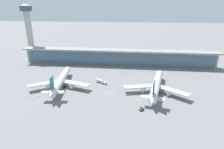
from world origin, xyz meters
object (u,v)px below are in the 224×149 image
object	(u,v)px
airliner_left_stand	(61,81)
airliner_centre_stand	(156,85)
service_truck_under_wing_white	(101,81)
safety_cone_charlie	(39,97)
safety_cone_alpha	(52,97)
control_tower	(29,27)
safety_cone_bravo	(54,97)
safety_cone_delta	(29,96)
service_truck_near_nose_olive	(141,109)

from	to	relation	value
airliner_left_stand	airliner_centre_stand	xyz separation A→B (m)	(66.77, -0.94, 0.00)
service_truck_under_wing_white	safety_cone_charlie	size ratio (longest dim) A/B	12.29
service_truck_under_wing_white	safety_cone_alpha	world-z (taller)	service_truck_under_wing_white
service_truck_under_wing_white	control_tower	bearing A→B (deg)	144.57
airliner_left_stand	control_tower	distance (m)	98.75
safety_cone_bravo	control_tower	bearing A→B (deg)	124.83
airliner_centre_stand	control_tower	bearing A→B (deg)	150.04
safety_cone_alpha	safety_cone_charlie	bearing A→B (deg)	-176.81
airliner_centre_stand	service_truck_under_wing_white	world-z (taller)	airliner_centre_stand
safety_cone_charlie	safety_cone_delta	xyz separation A→B (m)	(-6.64, -0.50, 0.00)
airliner_centre_stand	safety_cone_bravo	xyz separation A→B (m)	(-65.36, -15.54, -4.40)
service_truck_under_wing_white	control_tower	world-z (taller)	control_tower
airliner_left_stand	safety_cone_bravo	size ratio (longest dim) A/B	80.22
airliner_left_stand	control_tower	xyz separation A→B (m)	(-60.42, 72.36, 29.43)
airliner_left_stand	control_tower	bearing A→B (deg)	129.86
airliner_left_stand	service_truck_near_nose_olive	size ratio (longest dim) A/B	16.86
airliner_left_stand	safety_cone_delta	bearing A→B (deg)	-129.09
service_truck_under_wing_white	safety_cone_delta	size ratio (longest dim) A/B	12.29
safety_cone_bravo	safety_cone_delta	bearing A→B (deg)	-174.58
airliner_left_stand	service_truck_near_nose_olive	xyz separation A→B (m)	(56.35, -26.16, -3.84)
airliner_left_stand	control_tower	size ratio (longest dim) A/B	0.90
service_truck_near_nose_olive	control_tower	size ratio (longest dim) A/B	0.05
service_truck_near_nose_olive	safety_cone_alpha	bearing A→B (deg)	170.81
airliner_left_stand	safety_cone_bravo	world-z (taller)	airliner_left_stand
control_tower	safety_cone_charlie	distance (m)	109.40
airliner_left_stand	control_tower	world-z (taller)	control_tower
safety_cone_charlie	control_tower	bearing A→B (deg)	120.26
airliner_centre_stand	safety_cone_delta	xyz separation A→B (m)	(-81.40, -17.07, -4.40)
airliner_left_stand	airliner_centre_stand	size ratio (longest dim) A/B	1.00
safety_cone_charlie	safety_cone_delta	bearing A→B (deg)	-175.67
service_truck_under_wing_white	safety_cone_bravo	xyz separation A→B (m)	(-25.91, -26.43, -1.39)
service_truck_under_wing_white	safety_cone_charlie	distance (m)	44.74
service_truck_near_nose_olive	safety_cone_bravo	world-z (taller)	service_truck_near_nose_olive
service_truck_near_nose_olive	safety_cone_bravo	xyz separation A→B (m)	(-54.94, 9.67, -0.56)
service_truck_near_nose_olive	service_truck_under_wing_white	distance (m)	46.33
control_tower	safety_cone_delta	size ratio (longest dim) A/B	89.12
safety_cone_delta	service_truck_near_nose_olive	bearing A→B (deg)	-6.55
airliner_centre_stand	service_truck_near_nose_olive	distance (m)	27.55
safety_cone_alpha	airliner_centre_stand	bearing A→B (deg)	13.58
service_truck_near_nose_olive	airliner_centre_stand	bearing A→B (deg)	67.55
airliner_left_stand	safety_cone_bravo	distance (m)	17.12
service_truck_near_nose_olive	safety_cone_charlie	xyz separation A→B (m)	(-64.34, 8.65, -0.56)
safety_cone_alpha	safety_cone_bravo	distance (m)	1.44
airliner_centre_stand	safety_cone_charlie	world-z (taller)	airliner_centre_stand
service_truck_under_wing_white	safety_cone_delta	distance (m)	50.42
service_truck_near_nose_olive	safety_cone_charlie	bearing A→B (deg)	172.34
service_truck_near_nose_olive	control_tower	world-z (taller)	control_tower
airliner_left_stand	service_truck_under_wing_white	world-z (taller)	airliner_left_stand
safety_cone_alpha	safety_cone_delta	xyz separation A→B (m)	(-14.72, -0.95, 0.00)
airliner_left_stand	safety_cone_alpha	world-z (taller)	airliner_left_stand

